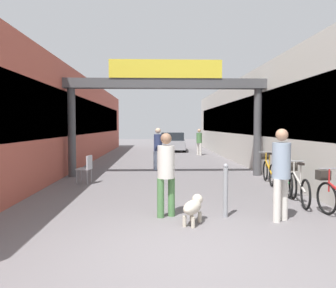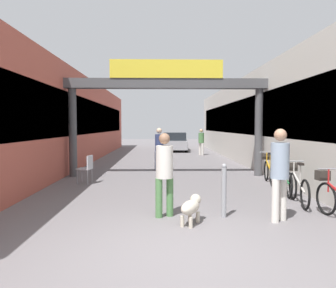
# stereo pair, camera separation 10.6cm
# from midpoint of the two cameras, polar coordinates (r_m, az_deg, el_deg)

# --- Properties ---
(ground_plane) EXTENTS (80.00, 80.00, 0.00)m
(ground_plane) POSITION_cam_midpoint_polar(r_m,az_deg,el_deg) (4.91, 2.02, -18.53)
(ground_plane) COLOR slate
(storefront_left) EXTENTS (3.00, 26.00, 4.08)m
(storefront_left) POSITION_cam_midpoint_polar(r_m,az_deg,el_deg) (16.29, -18.62, 3.82)
(storefront_left) COLOR #B25142
(storefront_left) RESTS_ON ground_plane
(storefront_right) EXTENTS (3.00, 26.00, 4.08)m
(storefront_right) POSITION_cam_midpoint_polar(r_m,az_deg,el_deg) (16.46, 17.71, 3.83)
(storefront_right) COLOR beige
(storefront_right) RESTS_ON ground_plane
(arcade_sign_gateway) EXTENTS (7.40, 0.47, 4.13)m
(arcade_sign_gateway) POSITION_cam_midpoint_polar(r_m,az_deg,el_deg) (11.80, -0.03, 8.57)
(arcade_sign_gateway) COLOR #4C4C4F
(arcade_sign_gateway) RESTS_ON ground_plane
(pedestrian_with_dog) EXTENTS (0.45, 0.45, 1.67)m
(pedestrian_with_dog) POSITION_cam_midpoint_polar(r_m,az_deg,el_deg) (6.51, -0.16, -4.41)
(pedestrian_with_dog) COLOR #4C7F47
(pedestrian_with_dog) RESTS_ON ground_plane
(pedestrian_companion) EXTENTS (0.48, 0.48, 1.76)m
(pedestrian_companion) POSITION_cam_midpoint_polar(r_m,az_deg,el_deg) (6.56, 19.33, -4.03)
(pedestrian_companion) COLOR silver
(pedestrian_companion) RESTS_ON ground_plane
(pedestrian_carrying_crate) EXTENTS (0.40, 0.39, 1.73)m
(pedestrian_carrying_crate) POSITION_cam_midpoint_polar(r_m,az_deg,el_deg) (13.36, -1.32, -0.34)
(pedestrian_carrying_crate) COLOR #A5BFE0
(pedestrian_carrying_crate) RESTS_ON ground_plane
(pedestrian_elderly_walking) EXTENTS (0.47, 0.47, 1.62)m
(pedestrian_elderly_walking) POSITION_cam_midpoint_polar(r_m,az_deg,el_deg) (20.20, 5.96, 0.65)
(pedestrian_elderly_walking) COLOR silver
(pedestrian_elderly_walking) RESTS_ON ground_plane
(dog_on_leash) EXTENTS (0.52, 0.73, 0.51)m
(dog_on_leash) POSITION_cam_midpoint_polar(r_m,az_deg,el_deg) (6.18, 4.59, -10.83)
(dog_on_leash) COLOR beige
(dog_on_leash) RESTS_ON ground_plane
(bicycle_silver_second) EXTENTS (0.46, 1.68, 0.98)m
(bicycle_silver_second) POSITION_cam_midpoint_polar(r_m,az_deg,el_deg) (8.31, 21.94, -6.61)
(bicycle_silver_second) COLOR black
(bicycle_silver_second) RESTS_ON ground_plane
(bicycle_green_third) EXTENTS (0.46, 1.68, 0.98)m
(bicycle_green_third) POSITION_cam_midpoint_polar(r_m,az_deg,el_deg) (9.39, 19.77, -5.45)
(bicycle_green_third) COLOR black
(bicycle_green_third) RESTS_ON ground_plane
(bicycle_orange_farthest) EXTENTS (0.46, 1.68, 0.98)m
(bicycle_orange_farthest) POSITION_cam_midpoint_polar(r_m,az_deg,el_deg) (10.89, 17.38, -4.23)
(bicycle_orange_farthest) COLOR black
(bicycle_orange_farthest) RESTS_ON ground_plane
(bollard_post_metal) EXTENTS (0.10, 0.10, 1.07)m
(bollard_post_metal) POSITION_cam_midpoint_polar(r_m,az_deg,el_deg) (6.65, 10.18, -7.90)
(bollard_post_metal) COLOR gray
(bollard_post_metal) RESTS_ON ground_plane
(cafe_chair_aluminium_nearer) EXTENTS (0.47, 0.47, 0.89)m
(cafe_chair_aluminium_nearer) POSITION_cam_midpoint_polar(r_m,az_deg,el_deg) (10.57, -13.66, -3.84)
(cafe_chair_aluminium_nearer) COLOR gray
(cafe_chair_aluminium_nearer) RESTS_ON ground_plane
(parked_car_silver) EXTENTS (1.98, 4.09, 1.33)m
(parked_car_silver) POSITION_cam_midpoint_polar(r_m,az_deg,el_deg) (23.72, 1.35, 0.37)
(parked_car_silver) COLOR #99999E
(parked_car_silver) RESTS_ON ground_plane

